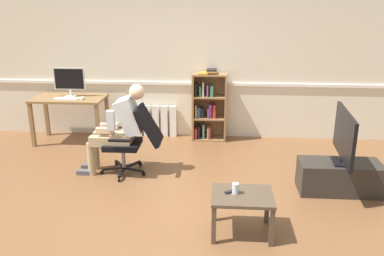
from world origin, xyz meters
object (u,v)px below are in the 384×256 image
(imac_monitor, at_px, (69,80))
(bookshelf, at_px, (208,107))
(coffee_table, at_px, (242,201))
(tv_stand, at_px, (339,177))
(keyboard, at_px, (66,99))
(radiator, at_px, (151,121))
(tv_screen, at_px, (344,136))
(spare_remote, at_px, (232,191))
(office_chair, at_px, (135,137))
(drinking_glass, at_px, (235,188))
(computer_desk, at_px, (69,104))
(person_seated, at_px, (119,127))
(computer_mouse, at_px, (82,98))

(imac_monitor, relative_size, bookshelf, 0.43)
(coffee_table, bearing_deg, tv_stand, 39.31)
(keyboard, xyz_separation_m, radiator, (1.26, 0.53, -0.50))
(radiator, distance_m, tv_screen, 3.33)
(tv_stand, xyz_separation_m, spare_remote, (-1.34, -0.97, 0.25))
(imac_monitor, xyz_separation_m, coffee_table, (2.69, -2.65, -0.67))
(office_chair, bearing_deg, imac_monitor, -134.28)
(bookshelf, bearing_deg, drinking_glass, -82.49)
(keyboard, height_order, coffee_table, keyboard)
(imac_monitor, height_order, bookshelf, imac_monitor)
(computer_desk, height_order, imac_monitor, imac_monitor)
(radiator, relative_size, office_chair, 0.92)
(imac_monitor, xyz_separation_m, drinking_glass, (2.62, -2.64, -0.54))
(person_seated, xyz_separation_m, spare_remote, (1.48, -1.34, -0.22))
(keyboard, relative_size, computer_mouse, 3.86)
(keyboard, distance_m, radiator, 1.45)
(keyboard, distance_m, bookshelf, 2.29)
(keyboard, relative_size, tv_stand, 0.39)
(office_chair, height_order, spare_remote, office_chair)
(bookshelf, xyz_separation_m, office_chair, (-0.93, -1.48, -0.03))
(tv_screen, xyz_separation_m, drinking_glass, (-1.31, -1.00, -0.24))
(computer_desk, distance_m, tv_stand, 4.26)
(bookshelf, xyz_separation_m, person_seated, (-1.13, -1.48, 0.10))
(tv_stand, bearing_deg, imac_monitor, 157.39)
(spare_remote, bearing_deg, person_seated, 15.86)
(bookshelf, bearing_deg, office_chair, -122.19)
(office_chair, distance_m, spare_remote, 1.85)
(tv_screen, bearing_deg, drinking_glass, 131.95)
(drinking_glass, bearing_deg, imac_monitor, 134.86)
(computer_mouse, bearing_deg, radiator, 26.62)
(keyboard, bearing_deg, person_seated, -43.52)
(bookshelf, height_order, tv_stand, bookshelf)
(tv_stand, distance_m, tv_screen, 0.53)
(keyboard, relative_size, tv_screen, 0.38)
(tv_screen, xyz_separation_m, coffee_table, (-1.24, -1.01, -0.36))
(computer_desk, relative_size, drinking_glass, 10.49)
(person_seated, relative_size, tv_screen, 1.23)
(computer_desk, distance_m, spare_remote, 3.63)
(computer_mouse, relative_size, drinking_glass, 0.91)
(computer_desk, xyz_separation_m, tv_screen, (3.94, -1.56, 0.08))
(office_chair, relative_size, coffee_table, 1.55)
(tv_screen, bearing_deg, radiator, 58.51)
(imac_monitor, distance_m, radiator, 1.51)
(keyboard, bearing_deg, computer_desk, 96.09)
(keyboard, bearing_deg, bookshelf, 10.84)
(keyboard, relative_size, office_chair, 0.41)
(office_chair, bearing_deg, computer_desk, -132.33)
(computer_desk, relative_size, tv_screen, 1.15)
(spare_remote, bearing_deg, tv_screen, -86.01)
(computer_mouse, bearing_deg, tv_stand, -21.37)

